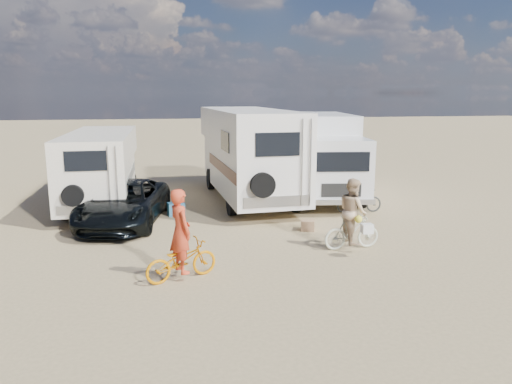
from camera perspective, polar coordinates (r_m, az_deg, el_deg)
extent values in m
plane|color=tan|center=(13.18, 2.21, -6.92)|extent=(140.00, 140.00, 0.00)
imported|color=black|center=(16.29, -15.08, -1.24)|extent=(3.09, 5.24, 1.37)
imported|color=#C67200|center=(11.27, -8.68, -7.86)|extent=(1.80, 1.21, 0.90)
imported|color=beige|center=(13.50, 11.09, -4.59)|extent=(1.60, 0.55, 0.94)
imported|color=red|center=(11.12, -8.76, -5.38)|extent=(0.69, 0.82, 1.91)
imported|color=tan|center=(13.39, 11.16, -2.91)|extent=(0.72, 0.90, 1.76)
imported|color=#292A28|center=(17.62, 11.91, -0.99)|extent=(1.66, 0.61, 0.86)
cube|color=teal|center=(17.12, -9.28, -1.97)|extent=(0.62, 0.50, 0.44)
cube|color=#97704E|center=(15.19, 6.06, -3.85)|extent=(0.51, 0.51, 0.32)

